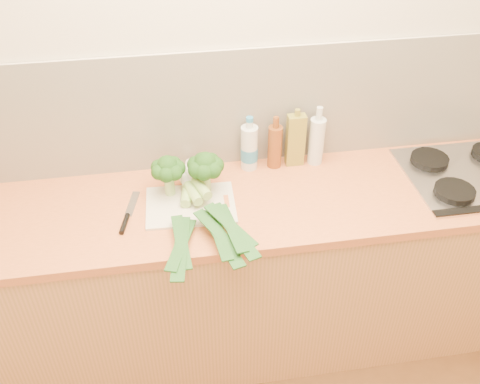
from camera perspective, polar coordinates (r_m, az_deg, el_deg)
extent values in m
plane|color=beige|center=(2.28, -0.61, 11.84)|extent=(3.50, 0.00, 3.50)
cube|color=silver|center=(2.33, -0.55, 8.86)|extent=(3.20, 0.02, 0.54)
cube|color=tan|center=(2.56, 0.55, -9.00)|extent=(3.20, 0.60, 0.86)
cube|color=#D6743F|center=(2.25, 0.61, -1.17)|extent=(3.20, 0.62, 0.04)
cube|color=silver|center=(2.58, 23.53, 1.64)|extent=(0.58, 0.50, 0.01)
cylinder|color=black|center=(2.42, 21.91, 0.05)|extent=(0.17, 0.17, 0.03)
cylinder|color=black|center=(2.58, 19.57, 3.28)|extent=(0.17, 0.17, 0.03)
cube|color=beige|center=(2.21, -5.29, -1.40)|extent=(0.37, 0.28, 0.01)
cylinder|color=#A3C673|center=(2.25, -7.53, 0.72)|extent=(0.04, 0.04, 0.09)
sphere|color=#113D10|center=(2.19, -7.73, 2.77)|extent=(0.09, 0.09, 0.09)
sphere|color=#113D10|center=(2.20, -6.65, 2.56)|extent=(0.07, 0.07, 0.07)
sphere|color=#113D10|center=(2.22, -7.10, 2.98)|extent=(0.07, 0.07, 0.07)
sphere|color=#113D10|center=(2.23, -7.99, 3.01)|extent=(0.07, 0.07, 0.07)
sphere|color=#113D10|center=(2.21, -8.66, 2.62)|extent=(0.07, 0.07, 0.07)
sphere|color=#113D10|center=(2.18, -8.63, 2.10)|extent=(0.07, 0.07, 0.07)
sphere|color=#113D10|center=(2.17, -7.88, 1.84)|extent=(0.07, 0.07, 0.07)
sphere|color=#113D10|center=(2.17, -7.00, 2.04)|extent=(0.07, 0.07, 0.07)
cylinder|color=#A3C673|center=(2.25, -3.64, 1.02)|extent=(0.04, 0.04, 0.08)
sphere|color=#113D10|center=(2.20, -3.74, 3.09)|extent=(0.09, 0.09, 0.09)
sphere|color=#113D10|center=(2.21, -2.60, 2.86)|extent=(0.07, 0.07, 0.07)
sphere|color=#113D10|center=(2.23, -3.13, 3.32)|extent=(0.07, 0.07, 0.07)
sphere|color=#113D10|center=(2.24, -4.09, 3.35)|extent=(0.07, 0.07, 0.07)
sphere|color=#113D10|center=(2.22, -4.78, 2.94)|extent=(0.07, 0.07, 0.07)
sphere|color=#113D10|center=(2.19, -4.69, 2.38)|extent=(0.07, 0.07, 0.07)
sphere|color=#113D10|center=(2.17, -3.85, 2.10)|extent=(0.07, 0.07, 0.07)
sphere|color=#113D10|center=(2.18, -2.92, 2.32)|extent=(0.07, 0.07, 0.07)
cylinder|color=white|center=(2.36, -5.47, 2.23)|extent=(0.06, 0.14, 0.04)
cylinder|color=#92BA5D|center=(2.24, -5.70, 0.05)|extent=(0.07, 0.17, 0.04)
cube|color=#1D4719|center=(2.00, -6.30, -5.55)|extent=(0.14, 0.30, 0.02)
cube|color=#1D4719|center=(1.98, -6.34, -5.91)|extent=(0.10, 0.34, 0.01)
cube|color=#1D4719|center=(2.00, -6.28, -5.27)|extent=(0.06, 0.28, 0.02)
cylinder|color=white|center=(2.28, -5.98, 1.40)|extent=(0.07, 0.11, 0.04)
cylinder|color=#92BA5D|center=(2.20, -5.03, -0.13)|extent=(0.07, 0.13, 0.04)
cube|color=#1D4719|center=(2.00, -2.25, -4.56)|extent=(0.07, 0.30, 0.02)
cube|color=#1D4719|center=(1.99, -2.03, -4.87)|extent=(0.14, 0.34, 0.01)
cube|color=#1D4719|center=(2.00, -2.36, -4.30)|extent=(0.17, 0.27, 0.02)
cylinder|color=white|center=(2.27, -5.22, 1.89)|extent=(0.07, 0.11, 0.04)
cylinder|color=#92BA5D|center=(2.19, -4.12, 0.43)|extent=(0.08, 0.13, 0.04)
cube|color=#1D4719|center=(2.00, -0.92, -3.80)|extent=(0.09, 0.30, 0.02)
cube|color=#1D4719|center=(1.99, -0.66, -4.10)|extent=(0.15, 0.34, 0.01)
cube|color=#1D4719|center=(2.01, -1.05, -3.54)|extent=(0.18, 0.27, 0.02)
cube|color=silver|center=(2.26, -11.41, -1.24)|extent=(0.07, 0.17, 0.00)
cylinder|color=black|center=(2.16, -12.22, -3.34)|extent=(0.04, 0.11, 0.02)
cube|color=olive|center=(2.40, 5.93, 5.53)|extent=(0.08, 0.05, 0.25)
cylinder|color=olive|center=(2.33, 6.15, 8.41)|extent=(0.02, 0.02, 0.03)
cylinder|color=silver|center=(2.43, 8.16, 5.39)|extent=(0.07, 0.07, 0.22)
cylinder|color=silver|center=(2.36, 8.46, 8.28)|extent=(0.03, 0.03, 0.06)
cylinder|color=brown|center=(2.39, 3.74, 4.84)|extent=(0.06, 0.06, 0.20)
cylinder|color=brown|center=(2.32, 3.86, 7.43)|extent=(0.03, 0.03, 0.05)
cylinder|color=silver|center=(2.37, 1.00, 4.75)|extent=(0.08, 0.08, 0.21)
cylinder|color=silver|center=(2.31, 1.03, 7.21)|extent=(0.03, 0.03, 0.03)
cylinder|color=teal|center=(2.39, 0.99, 4.12)|extent=(0.08, 0.08, 0.06)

